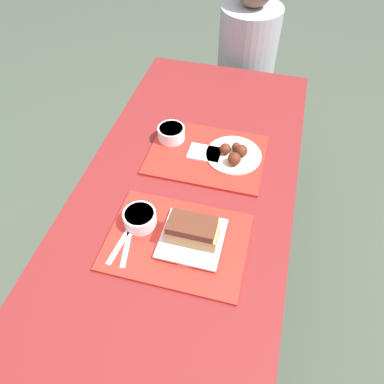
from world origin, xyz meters
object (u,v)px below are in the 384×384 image
object	(u,v)px
tray_far	(207,155)
wings_plate_far	(234,154)
brisket_sandwich_plate	(192,234)
bowl_coleslaw_near	(140,218)
bowl_coleslaw_far	(171,133)
tray_near	(177,242)
person_seated_across	(248,47)

from	to	relation	value
tray_far	wings_plate_far	xyz separation A→B (m)	(0.11, 0.01, 0.02)
brisket_sandwich_plate	wings_plate_far	xyz separation A→B (m)	(0.06, 0.42, -0.02)
bowl_coleslaw_near	bowl_coleslaw_far	size ratio (longest dim) A/B	1.00
tray_near	bowl_coleslaw_near	world-z (taller)	bowl_coleslaw_near
tray_far	person_seated_across	world-z (taller)	person_seated_across
tray_near	tray_far	world-z (taller)	same
brisket_sandwich_plate	bowl_coleslaw_far	size ratio (longest dim) A/B	1.82
tray_far	brisket_sandwich_plate	bearing A→B (deg)	-83.58
bowl_coleslaw_far	person_seated_across	world-z (taller)	person_seated_across
tray_far	wings_plate_far	size ratio (longest dim) A/B	2.07
brisket_sandwich_plate	person_seated_across	bearing A→B (deg)	90.98
bowl_coleslaw_near	person_seated_across	distance (m)	1.29
brisket_sandwich_plate	bowl_coleslaw_far	world-z (taller)	brisket_sandwich_plate
tray_near	wings_plate_far	xyz separation A→B (m)	(0.11, 0.43, 0.02)
bowl_coleslaw_near	brisket_sandwich_plate	bearing A→B (deg)	-7.12
bowl_coleslaw_near	bowl_coleslaw_far	world-z (taller)	same
tray_near	wings_plate_far	distance (m)	0.45
person_seated_across	bowl_coleslaw_far	bearing A→B (deg)	-102.60
bowl_coleslaw_far	wings_plate_far	size ratio (longest dim) A/B	0.50
person_seated_across	tray_far	bearing A→B (deg)	-91.54
tray_far	person_seated_across	distance (m)	0.89
tray_near	brisket_sandwich_plate	world-z (taller)	brisket_sandwich_plate
bowl_coleslaw_near	wings_plate_far	world-z (taller)	wings_plate_far
tray_near	bowl_coleslaw_near	size ratio (longest dim) A/B	4.12
tray_far	person_seated_across	size ratio (longest dim) A/B	0.65
bowl_coleslaw_near	person_seated_across	world-z (taller)	person_seated_across
tray_near	person_seated_across	xyz separation A→B (m)	(0.02, 1.32, -0.00)
wings_plate_far	person_seated_across	bearing A→B (deg)	95.39
bowl_coleslaw_far	tray_near	bearing A→B (deg)	-71.35
bowl_coleslaw_near	brisket_sandwich_plate	distance (m)	0.19
tray_far	bowl_coleslaw_near	distance (m)	0.41
brisket_sandwich_plate	bowl_coleslaw_near	bearing A→B (deg)	172.88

